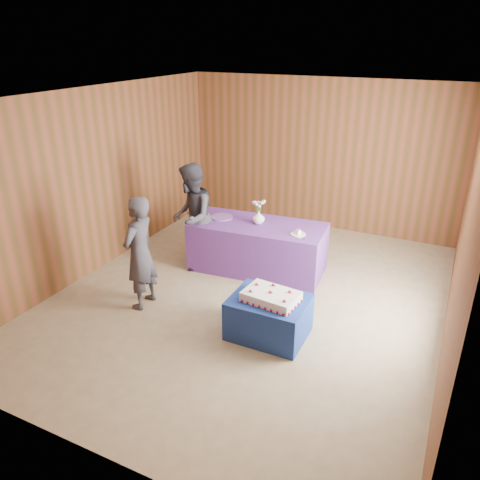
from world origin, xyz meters
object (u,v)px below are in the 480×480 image
Objects in this scene: sheet_cake at (271,296)px; cake_table at (269,317)px; serving_table at (258,247)px; guest_right at (192,217)px; guest_left at (140,253)px; vase at (259,217)px.

cake_table is at bearing 147.54° from sheet_cake.
guest_right reaches higher than serving_table.
guest_right reaches higher than sheet_cake.
cake_table is 1.85m from guest_left.
serving_table is 1.79m from sheet_cake.
guest_left is at bearing -171.70° from sheet_cake.
sheet_cake is (0.03, -0.03, 0.31)m from cake_table.
cake_table is 1.30× the size of sheet_cake.
cake_table is 0.59× the size of guest_left.
vase is (-0.87, 1.60, 0.29)m from sheet_cake.
cake_table is 0.31m from sheet_cake.
guest_right is (-1.78, 1.20, 0.57)m from cake_table.
guest_right is (-1.81, 1.23, 0.26)m from sheet_cake.
serving_table is at bearing -77.38° from vase.
vase reaches higher than cake_table.
serving_table reaches higher than sheet_cake.
sheet_cake is at bearing -61.48° from vase.
sheet_cake is at bearing 89.71° from guest_left.
vase is (-0.83, 1.57, 0.60)m from cake_table.
cake_table is 1.87m from vase.
serving_table is 1.22× the size of guest_right.
vase reaches higher than serving_table.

